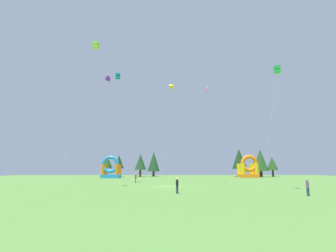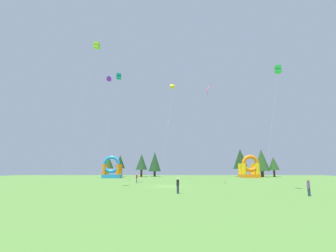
% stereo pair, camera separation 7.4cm
% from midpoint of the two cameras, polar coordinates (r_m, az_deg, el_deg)
% --- Properties ---
extents(ground_plane, '(120.00, 120.00, 0.00)m').
position_cam_midpoint_polar(ground_plane, '(38.41, -0.13, -13.86)').
color(ground_plane, '#548438').
extents(kite_green_box, '(3.22, 0.69, 16.38)m').
position_cam_midpoint_polar(kite_green_box, '(36.96, 24.18, 11.87)').
color(kite_green_box, green).
rests_on(kite_green_box, ground_plane).
extents(kite_pink_diamond, '(4.38, 4.61, 17.95)m').
position_cam_midpoint_polar(kite_pink_diamond, '(47.22, 9.04, 8.24)').
color(kite_pink_diamond, '#EA599E').
rests_on(kite_pink_diamond, ground_plane).
extents(kite_purple_delta, '(5.51, 6.49, 23.86)m').
position_cam_midpoint_polar(kite_purple_delta, '(59.95, -13.91, 10.46)').
color(kite_purple_delta, purple).
rests_on(kite_purple_delta, ground_plane).
extents(kite_yellow_delta, '(4.14, 5.41, 24.61)m').
position_cam_midpoint_polar(kite_yellow_delta, '(64.77, 1.25, 9.25)').
color(kite_yellow_delta, yellow).
rests_on(kite_yellow_delta, ground_plane).
extents(kite_teal_box, '(3.61, 0.97, 21.14)m').
position_cam_midpoint_polar(kite_teal_box, '(50.34, -11.41, 11.21)').
color(kite_teal_box, '#0C7F7A').
rests_on(kite_teal_box, ground_plane).
extents(kite_lime_box, '(4.89, 0.78, 22.02)m').
position_cam_midpoint_polar(kite_lime_box, '(41.57, -16.30, 17.45)').
color(kite_lime_box, '#8CD826').
rests_on(kite_lime_box, ground_plane).
extents(person_near_camera, '(0.29, 0.29, 1.65)m').
position_cam_midpoint_polar(person_near_camera, '(28.93, 29.84, -12.02)').
color(person_near_camera, navy).
rests_on(person_near_camera, ground_plane).
extents(person_midfield, '(0.41, 0.41, 1.70)m').
position_cam_midpoint_polar(person_midfield, '(27.73, 2.29, -13.36)').
color(person_midfield, navy).
rests_on(person_midfield, ground_plane).
extents(person_far_side, '(0.31, 0.31, 1.70)m').
position_cam_midpoint_polar(person_far_side, '(47.85, -7.34, -11.76)').
color(person_far_side, navy).
rests_on(person_far_side, ground_plane).
extents(inflatable_blue_arch, '(5.00, 4.04, 6.16)m').
position_cam_midpoint_polar(inflatable_blue_arch, '(71.10, -12.96, -9.92)').
color(inflatable_blue_arch, '#268CD8').
rests_on(inflatable_blue_arch, ground_plane).
extents(inflatable_yellow_castle, '(5.20, 4.85, 6.52)m').
position_cam_midpoint_polar(inflatable_yellow_castle, '(76.16, 18.35, -9.52)').
color(inflatable_yellow_castle, orange).
rests_on(inflatable_yellow_castle, ground_plane).
extents(tree_row_0, '(3.62, 3.62, 6.98)m').
position_cam_midpoint_polar(tree_row_0, '(84.21, -13.79, -8.12)').
color(tree_row_0, '#4C331E').
rests_on(tree_row_0, ground_plane).
extents(tree_row_1, '(3.22, 3.22, 6.97)m').
position_cam_midpoint_polar(tree_row_1, '(83.52, -11.13, -8.20)').
color(tree_row_1, '#4C331E').
rests_on(tree_row_1, ground_plane).
extents(tree_row_2, '(3.71, 3.71, 7.25)m').
position_cam_midpoint_polar(tree_row_2, '(80.29, -6.22, -8.31)').
color(tree_row_2, '#4C331E').
rests_on(tree_row_2, ground_plane).
extents(tree_row_3, '(4.11, 4.11, 8.16)m').
position_cam_midpoint_polar(tree_row_3, '(83.23, -3.16, -8.26)').
color(tree_row_3, '#4C331E').
rests_on(tree_row_3, ground_plane).
extents(tree_row_4, '(4.84, 4.84, 9.10)m').
position_cam_midpoint_polar(tree_row_4, '(85.77, 16.42, -7.35)').
color(tree_row_4, '#4C331E').
rests_on(tree_row_4, ground_plane).
extents(tree_row_5, '(4.78, 4.78, 8.72)m').
position_cam_midpoint_polar(tree_row_5, '(84.21, 20.86, -7.42)').
color(tree_row_5, '#4C331E').
rests_on(tree_row_5, ground_plane).
extents(tree_row_6, '(3.33, 3.33, 6.30)m').
position_cam_midpoint_polar(tree_row_6, '(85.85, 23.28, -8.03)').
color(tree_row_6, '#4C331E').
rests_on(tree_row_6, ground_plane).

